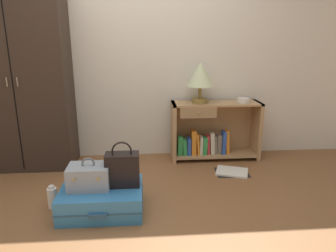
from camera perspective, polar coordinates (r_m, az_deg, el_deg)
ground_plane at (r=2.60m, az=-7.09°, el=-16.67°), size 9.00×9.00×0.00m
back_wall at (r=3.69m, az=-6.76°, el=14.35°), size 6.40×0.10×2.60m
wardrobe at (r=3.65m, az=-25.25°, el=7.82°), size 0.99×0.47×1.95m
bookshelf at (r=3.71m, az=7.94°, el=-1.11°), size 1.02×0.33×0.68m
table_lamp at (r=3.52m, az=5.93°, el=9.11°), size 0.30×0.30×0.46m
bowl at (r=3.67m, az=13.61°, el=4.60°), size 0.14×0.14×0.05m
suitcase_large at (r=2.70m, az=-11.95°, el=-12.92°), size 0.67×0.52×0.21m
train_case at (r=2.64m, az=-14.22°, el=-8.93°), size 0.33×0.24×0.26m
handbag at (r=2.61m, az=-8.31°, el=-7.78°), size 0.28×0.15×0.38m
bottle at (r=2.87m, az=-20.35°, el=-12.13°), size 0.08×0.08×0.20m
open_book_on_floor at (r=3.44m, az=11.60°, el=-8.20°), size 0.39×0.35×0.02m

